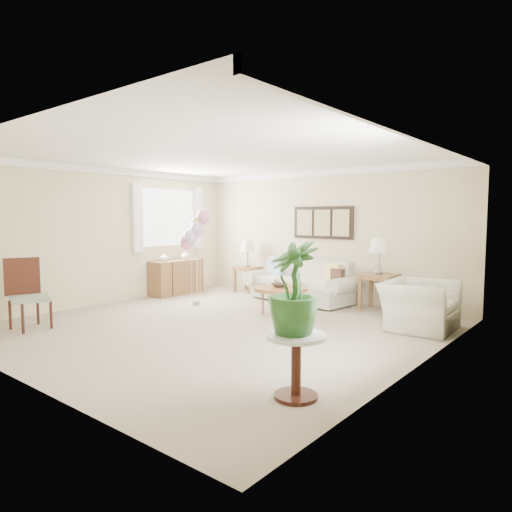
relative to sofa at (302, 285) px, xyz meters
The scene contains 18 objects.
ground_plane 2.53m from the sofa, 86.08° to the right, with size 6.00×6.00×0.00m, color #A08F7F.
room_shell 2.74m from the sofa, 88.54° to the right, with size 6.04×6.04×2.60m.
wall_art_triptych 1.32m from the sofa, 69.69° to the left, with size 1.35×0.06×0.65m.
sofa is the anchor object (origin of this frame).
end_table_left 1.58m from the sofa, behind, with size 0.52×0.47×0.57m.
end_table_right 1.56m from the sofa, ahead, with size 0.61×0.55×0.66m.
lamp_left 1.71m from the sofa, behind, with size 0.33×0.33×0.58m.
lamp_right 1.75m from the sofa, ahead, with size 0.36×0.36×0.64m.
coffee_table 1.28m from the sofa, 73.67° to the right, with size 0.93×0.93×0.47m.
decor_bowl 1.28m from the sofa, 75.00° to the right, with size 0.26×0.26×0.06m, color #312A25.
armchair 2.69m from the sofa, 16.69° to the right, with size 1.10×0.96×0.72m, color beige.
side_table 4.85m from the sofa, 57.43° to the right, with size 0.56×0.56×0.60m.
potted_plant 4.88m from the sofa, 57.79° to the right, with size 0.48×0.48×0.85m, color #214E1D.
accent_chair 4.86m from the sofa, 114.33° to the right, with size 0.66×0.66×1.06m.
credenza 2.78m from the sofa, 158.85° to the right, with size 0.46×1.20×0.74m.
vase_white 2.95m from the sofa, 152.18° to the right, with size 0.17×0.17×0.17m, color silver.
vase_sage 2.73m from the sofa, 163.27° to the right, with size 0.17×0.17×0.18m, color silver.
balloon_cluster 2.36m from the sofa, 130.27° to the right, with size 0.54×0.45×1.83m.
Camera 1 is at (4.73, -5.00, 1.68)m, focal length 32.00 mm.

